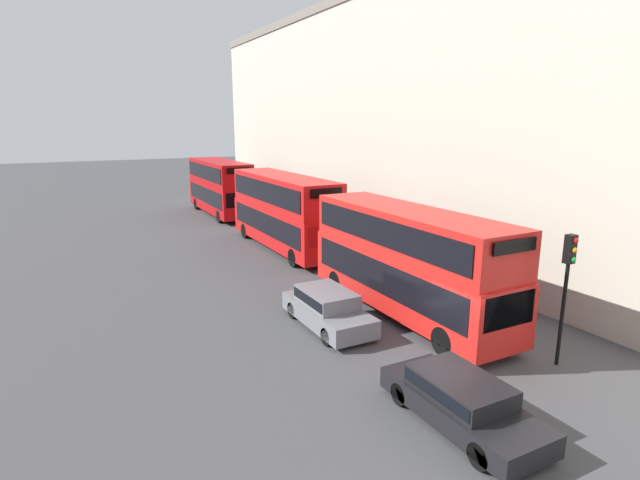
# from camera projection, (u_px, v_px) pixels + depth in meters

# --- Properties ---
(ground_plane) EXTENTS (200.00, 200.00, 0.00)m
(ground_plane) POSITION_uv_depth(u_px,v_px,m) (445.00, 366.00, 15.97)
(ground_plane) COLOR #424244
(building_facade) EXTENTS (1.10, 80.00, 15.43)m
(building_facade) POSITION_uv_depth(u_px,v_px,m) (613.00, 110.00, 17.31)
(building_facade) COLOR beige
(building_facade) RESTS_ON ground
(bus_leading) EXTENTS (2.59, 10.40, 4.31)m
(bus_leading) POSITION_uv_depth(u_px,v_px,m) (407.00, 257.00, 19.77)
(bus_leading) COLOR red
(bus_leading) RESTS_ON ground
(bus_second_in_queue) EXTENTS (2.59, 10.94, 4.51)m
(bus_second_in_queue) POSITION_uv_depth(u_px,v_px,m) (284.00, 209.00, 30.19)
(bus_second_in_queue) COLOR red
(bus_second_in_queue) RESTS_ON ground
(bus_third_in_queue) EXTENTS (2.59, 10.24, 4.50)m
(bus_third_in_queue) POSITION_uv_depth(u_px,v_px,m) (220.00, 185.00, 41.60)
(bus_third_in_queue) COLOR #B20C0F
(bus_third_in_queue) RESTS_ON ground
(car_dark_sedan) EXTENTS (1.86, 4.62, 1.27)m
(car_dark_sedan) POSITION_uv_depth(u_px,v_px,m) (461.00, 399.00, 12.77)
(car_dark_sedan) COLOR black
(car_dark_sedan) RESTS_ON ground
(car_hatchback) EXTENTS (1.82, 4.46, 1.43)m
(car_hatchback) POSITION_uv_depth(u_px,v_px,m) (327.00, 307.00, 18.91)
(car_hatchback) COLOR slate
(car_hatchback) RESTS_ON ground
(traffic_light) EXTENTS (0.30, 0.36, 4.28)m
(traffic_light) POSITION_uv_depth(u_px,v_px,m) (568.00, 273.00, 15.37)
(traffic_light) COLOR black
(traffic_light) RESTS_ON ground
(pedestrian) EXTENTS (0.36, 0.36, 1.58)m
(pedestrian) POSITION_uv_depth(u_px,v_px,m) (253.00, 206.00, 42.03)
(pedestrian) COLOR maroon
(pedestrian) RESTS_ON ground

